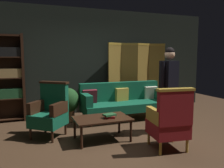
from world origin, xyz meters
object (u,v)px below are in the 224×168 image
coffee_table (102,120)px  book_green_cloth (109,115)px  bookshelf (4,76)px  standing_figure (169,82)px  potted_plant (68,102)px  armchair_wing_left (50,111)px  folding_screen (136,75)px  book_red_leather (109,117)px  velvet_couch (123,100)px  armchair_gilt_accent (170,121)px

coffee_table → book_green_cloth: (0.12, -0.07, 0.10)m
bookshelf → standing_figure: bearing=-33.6°
potted_plant → book_green_cloth: 1.56m
armchair_wing_left → book_green_cloth: bearing=-32.8°
folding_screen → book_green_cloth: size_ratio=8.87×
standing_figure → potted_plant: standing_figure is taller
bookshelf → book_red_leather: (1.84, -2.06, -0.63)m
velvet_couch → armchair_gilt_accent: bearing=-92.5°
coffee_table → armchair_wing_left: bearing=146.9°
standing_figure → book_green_cloth: standing_figure is taller
standing_figure → book_green_cloth: 1.36m
velvet_couch → book_red_leather: (-0.86, -1.32, -0.01)m
book_green_cloth → book_red_leather: bearing=0.0°
coffee_table → folding_screen: bearing=49.6°
folding_screen → bookshelf: size_ratio=0.93×
bookshelf → armchair_wing_left: (0.87, -1.43, -0.58)m
velvet_couch → bookshelf: bearing=164.7°
bookshelf → armchair_wing_left: bookshelf is taller
coffee_table → potted_plant: bearing=104.2°
bookshelf → coffee_table: bookshelf is taller
folding_screen → armchair_gilt_accent: size_ratio=1.83×
folding_screen → coffee_table: folding_screen is taller
standing_figure → potted_plant: 2.35m
bookshelf → book_green_cloth: (1.84, -2.06, -0.59)m
armchair_wing_left → potted_plant: size_ratio=1.30×
bookshelf → book_red_leather: size_ratio=11.31×
book_green_cloth → standing_figure: bearing=0.1°
book_green_cloth → armchair_wing_left: bearing=147.2°
armchair_gilt_accent → standing_figure: 1.04m
folding_screen → velvet_couch: (-0.73, -0.75, -0.53)m
armchair_wing_left → armchair_gilt_accent: bearing=-38.2°
book_green_cloth → coffee_table: bearing=149.4°
velvet_couch → coffee_table: bearing=-127.8°
folding_screen → armchair_wing_left: folding_screen is taller
velvet_couch → armchair_gilt_accent: size_ratio=2.04×
folding_screen → armchair_wing_left: size_ratio=1.83×
bookshelf → velvet_couch: 2.87m
bookshelf → standing_figure: (3.09, -2.06, -0.05)m
standing_figure → book_red_leather: 1.38m
armchair_gilt_accent → book_green_cloth: (-0.77, 0.74, -0.01)m
potted_plant → coffee_table: bearing=-75.8°
standing_figure → book_red_leather: (-1.25, -0.00, -0.58)m
folding_screen → armchair_wing_left: 2.98m
armchair_gilt_accent → standing_figure: size_ratio=0.61×
armchair_gilt_accent → book_red_leather: 1.07m
armchair_wing_left → book_green_cloth: 1.16m
armchair_wing_left → standing_figure: standing_figure is taller
armchair_wing_left → standing_figure: size_ratio=0.61×
armchair_gilt_accent → potted_plant: (-1.24, 2.23, -0.03)m
book_green_cloth → folding_screen: bearing=52.5°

